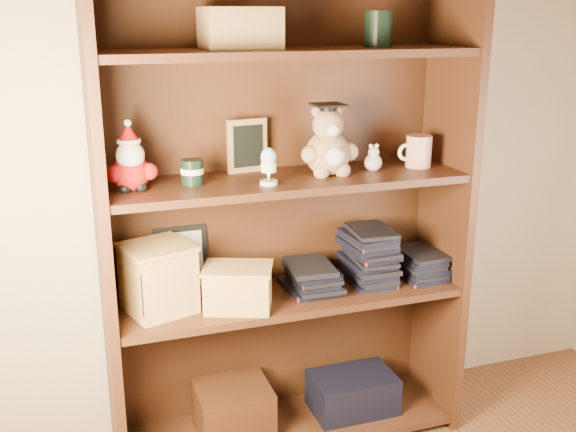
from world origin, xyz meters
The scene contains 16 objects.
bookcase centered at (0.07, 1.36, 0.78)m, with size 1.20×0.35×1.60m.
shelf_lower centered at (0.07, 1.30, 0.54)m, with size 1.14×0.33×0.02m.
shelf_upper centered at (0.07, 1.30, 0.94)m, with size 1.14×0.33×0.02m.
santa_plush centered at (-0.41, 1.30, 1.03)m, with size 0.15×0.11×0.22m.
teachers_tin centered at (-0.23, 1.30, 0.99)m, with size 0.07×0.07×0.08m.
chalkboard_plaque centered at (-0.03, 1.42, 1.03)m, with size 0.14×0.08×0.18m.
egg_cup centered at (-0.01, 1.23, 1.01)m, with size 0.05×0.05×0.12m.
grad_teddy_bear centered at (0.21, 1.30, 1.04)m, with size 0.19×0.17×0.24m.
pink_figurine centered at (0.37, 1.30, 0.98)m, with size 0.06×0.06×0.09m.
teacher_mug centered at (0.54, 1.30, 1.00)m, with size 0.12×0.09×0.11m.
certificate_frame centered at (-0.26, 1.44, 0.66)m, with size 0.18×0.05×0.22m.
treats_box centered at (-0.35, 1.30, 0.66)m, with size 0.25×0.25×0.22m.
pencils_box centered at (-0.11, 1.24, 0.62)m, with size 0.26×0.22×0.14m.
book_stack_left centered at (0.16, 1.30, 0.60)m, with size 0.14×0.20×0.10m.
book_stack_mid centered at (0.37, 1.30, 0.65)m, with size 0.14×0.20×0.19m.
book_stack_right centered at (0.56, 1.30, 0.60)m, with size 0.14×0.20×0.10m.
Camera 1 is at (-0.60, -0.68, 1.45)m, focal length 42.00 mm.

